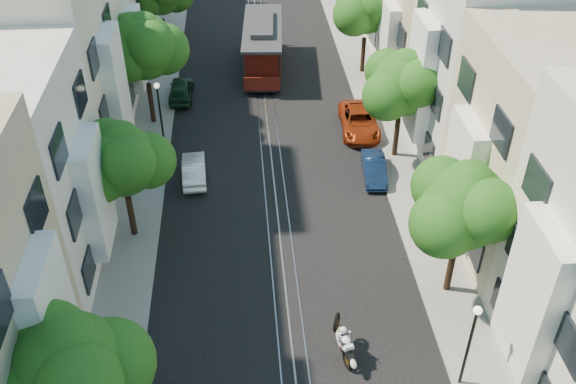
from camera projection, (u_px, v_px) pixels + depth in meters
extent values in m
plane|color=black|center=(265.00, 96.00, 43.60)|extent=(200.00, 200.00, 0.00)
cube|color=gray|center=(370.00, 91.00, 44.03)|extent=(2.50, 80.00, 0.12)
cube|color=gray|center=(157.00, 99.00, 43.10)|extent=(2.50, 80.00, 0.12)
cube|color=gray|center=(257.00, 96.00, 43.56)|extent=(0.06, 80.00, 0.02)
cube|color=gray|center=(265.00, 96.00, 43.60)|extent=(0.06, 80.00, 0.02)
cube|color=gray|center=(273.00, 95.00, 43.63)|extent=(0.06, 80.00, 0.02)
cube|color=tan|center=(265.00, 96.00, 43.60)|extent=(0.08, 80.00, 0.01)
cube|color=white|center=(534.00, 297.00, 22.19)|extent=(0.90, 3.04, 6.05)
cube|color=beige|center=(549.00, 156.00, 28.60)|extent=(7.00, 8.00, 10.00)
cube|color=white|center=(463.00, 175.00, 28.84)|extent=(0.90, 3.04, 5.50)
cube|color=silver|center=(493.00, 59.00, 34.40)|extent=(7.00, 8.00, 12.00)
cube|color=white|center=(421.00, 77.00, 34.73)|extent=(0.90, 3.04, 6.60)
cube|color=#C6B28C|center=(447.00, 27.00, 41.69)|extent=(7.00, 8.00, 9.00)
cube|color=white|center=(389.00, 39.00, 41.87)|extent=(0.90, 3.04, 4.95)
cube|color=white|center=(52.00, 328.00, 21.19)|extent=(0.90, 3.04, 5.93)
cube|color=white|center=(93.00, 194.00, 27.83)|extent=(0.90, 3.04, 5.39)
cube|color=beige|center=(37.00, 77.00, 32.92)|extent=(7.00, 8.00, 11.76)
cube|color=white|center=(115.00, 90.00, 33.73)|extent=(0.90, 3.04, 6.47)
cube|color=silver|center=(72.00, 41.00, 40.19)|extent=(7.00, 8.00, 8.82)
cube|color=white|center=(135.00, 49.00, 40.86)|extent=(0.90, 3.04, 4.85)
cylinder|color=black|center=(450.00, 268.00, 28.08)|extent=(0.30, 0.30, 2.45)
sphere|color=#1D5314|center=(463.00, 206.00, 26.01)|extent=(3.64, 3.64, 3.64)
sphere|color=#1D5314|center=(484.00, 205.00, 26.72)|extent=(2.91, 2.91, 2.91)
sphere|color=#1D5314|center=(444.00, 224.00, 25.57)|extent=(2.84, 2.84, 2.84)
sphere|color=#1D5314|center=(469.00, 186.00, 25.56)|extent=(2.18, 2.18, 2.18)
cylinder|color=black|center=(396.00, 137.00, 36.89)|extent=(0.30, 0.30, 2.38)
sphere|color=#1D5314|center=(402.00, 84.00, 34.88)|extent=(3.54, 3.54, 3.54)
sphere|color=#1D5314|center=(419.00, 86.00, 35.59)|extent=(2.83, 2.83, 2.83)
sphere|color=#1D5314|center=(387.00, 96.00, 34.44)|extent=(2.76, 2.76, 2.76)
sphere|color=#1D5314|center=(406.00, 68.00, 34.43)|extent=(2.12, 2.12, 2.12)
cylinder|color=black|center=(363.00, 55.00, 45.64)|extent=(0.30, 0.30, 2.52)
sphere|color=#1D5314|center=(367.00, 6.00, 43.51)|extent=(3.74, 3.74, 3.74)
sphere|color=#1D5314|center=(381.00, 8.00, 44.22)|extent=(3.00, 3.00, 3.00)
sphere|color=#1D5314|center=(354.00, 14.00, 43.07)|extent=(2.92, 2.92, 2.92)
sphere|color=#1D5314|center=(69.00, 370.00, 19.49)|extent=(3.64, 3.64, 3.64)
sphere|color=#1D5314|center=(110.00, 363.00, 20.19)|extent=(2.91, 2.91, 2.91)
sphere|color=#1D5314|center=(67.00, 348.00, 19.03)|extent=(2.18, 2.18, 2.18)
cylinder|color=black|center=(131.00, 215.00, 31.20)|extent=(0.30, 0.30, 2.27)
sphere|color=#1D5314|center=(121.00, 160.00, 29.27)|extent=(3.38, 3.38, 3.38)
sphere|color=#1D5314|center=(148.00, 160.00, 29.98)|extent=(2.70, 2.70, 2.70)
sphere|color=#1D5314|center=(99.00, 175.00, 28.83)|extent=(2.64, 2.64, 2.64)
sphere|color=#1D5314|center=(121.00, 142.00, 28.82)|extent=(2.03, 2.03, 2.03)
cylinder|color=black|center=(151.00, 103.00, 39.88)|extent=(0.30, 0.30, 2.62)
sphere|color=#1D5314|center=(143.00, 47.00, 37.66)|extent=(3.90, 3.90, 3.90)
sphere|color=#1D5314|center=(164.00, 49.00, 38.37)|extent=(3.12, 3.12, 3.12)
sphere|color=#1D5314|center=(126.00, 57.00, 37.22)|extent=(3.04, 3.04, 3.04)
sphere|color=#1D5314|center=(143.00, 32.00, 37.21)|extent=(2.34, 2.34, 2.34)
cylinder|color=black|center=(164.00, 34.00, 48.74)|extent=(0.30, 0.30, 2.38)
cylinder|color=black|center=(468.00, 348.00, 23.56)|extent=(0.12, 0.12, 4.00)
sphere|color=#FFF2CC|center=(478.00, 310.00, 22.37)|extent=(0.32, 0.32, 0.32)
cylinder|color=black|center=(161.00, 117.00, 37.13)|extent=(0.12, 0.12, 4.00)
sphere|color=#FFF2CC|center=(157.00, 86.00, 35.94)|extent=(0.32, 0.32, 0.32)
torus|color=black|center=(348.00, 360.00, 25.33)|extent=(0.37, 0.84, 0.83)
torus|color=black|center=(336.00, 322.00, 25.73)|extent=(0.42, 0.80, 0.81)
ellipsoid|color=white|center=(343.00, 339.00, 25.36)|extent=(0.75, 1.21, 1.04)
ellipsoid|color=white|center=(346.00, 342.00, 25.03)|extent=(0.55, 0.70, 0.58)
cube|color=black|center=(350.00, 355.00, 24.88)|extent=(0.37, 0.60, 0.45)
cube|color=silver|center=(347.00, 344.00, 25.04)|extent=(0.51, 0.67, 0.23)
sphere|color=black|center=(343.00, 335.00, 25.26)|extent=(0.29, 0.29, 0.29)
cube|color=black|center=(263.00, 63.00, 46.63)|extent=(3.05, 8.75, 0.32)
cube|color=#52140D|center=(263.00, 46.00, 45.86)|extent=(2.94, 5.54, 2.58)
cube|color=beige|center=(263.00, 33.00, 45.28)|extent=(3.00, 5.60, 0.65)
cube|color=#2D2D30|center=(262.00, 28.00, 45.03)|extent=(3.27, 8.76, 0.19)
cube|color=#2D2D30|center=(262.00, 24.00, 44.87)|extent=(1.83, 4.93, 0.38)
imported|color=#0C1D3C|center=(374.00, 169.00, 35.62)|extent=(1.45, 3.49, 1.12)
imported|color=maroon|center=(359.00, 121.00, 39.55)|extent=(2.46, 4.94, 1.34)
imported|color=white|center=(194.00, 170.00, 35.49)|extent=(1.46, 3.65, 1.18)
imported|color=black|center=(181.00, 89.00, 42.95)|extent=(1.61, 3.87, 1.31)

